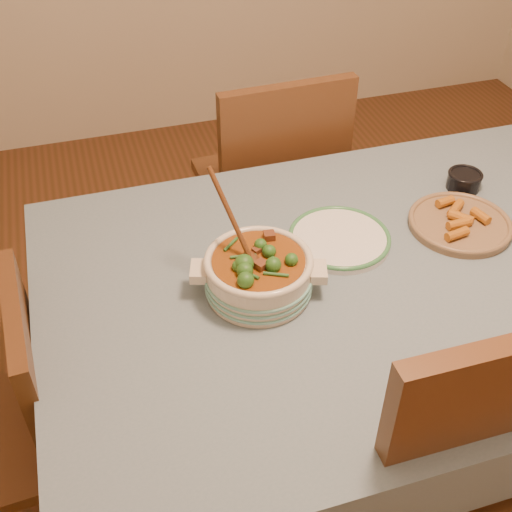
{
  "coord_description": "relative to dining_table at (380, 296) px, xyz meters",
  "views": [
    {
      "loc": [
        -0.65,
        -1.04,
        1.79
      ],
      "look_at": [
        -0.32,
        0.04,
        0.84
      ],
      "focal_mm": 45.0,
      "sensor_mm": 36.0,
      "label": 1
    }
  ],
  "objects": [
    {
      "name": "floor",
      "position": [
        0.0,
        0.0,
        -0.66
      ],
      "size": [
        4.5,
        4.5,
        0.0
      ],
      "primitive_type": "plane",
      "color": "#4C2D15",
      "rests_on": "ground"
    },
    {
      "name": "fried_plate",
      "position": [
        0.26,
        0.09,
        0.11
      ],
      "size": [
        0.28,
        0.28,
        0.05
      ],
      "rotation": [
        0.0,
        0.0,
        0.04
      ],
      "color": "#806247",
      "rests_on": "dining_table"
    },
    {
      "name": "chair_left",
      "position": [
        -0.96,
        0.03,
        -0.18
      ],
      "size": [
        0.42,
        0.42,
        0.85
      ],
      "rotation": [
        0.0,
        0.0,
        -1.51
      ],
      "color": "#582D1A",
      "rests_on": "floor"
    },
    {
      "name": "chair_far",
      "position": [
        -0.03,
        0.76,
        -0.12
      ],
      "size": [
        0.46,
        0.46,
        0.95
      ],
      "rotation": [
        0.0,
        0.0,
        3.18
      ],
      "color": "#582D1A",
      "rests_on": "floor"
    },
    {
      "name": "dining_table",
      "position": [
        0.0,
        0.0,
        0.0
      ],
      "size": [
        1.68,
        1.08,
        0.76
      ],
      "color": "brown",
      "rests_on": "floor"
    },
    {
      "name": "stew_casserole",
      "position": [
        -0.32,
        0.01,
        0.15
      ],
      "size": [
        0.32,
        0.3,
        0.3
      ],
      "rotation": [
        0.0,
        0.0,
        -0.3
      ],
      "color": "beige",
      "rests_on": "dining_table"
    },
    {
      "name": "white_plate",
      "position": [
        -0.07,
        0.13,
        0.1
      ],
      "size": [
        0.32,
        0.32,
        0.02
      ],
      "rotation": [
        0.0,
        0.0,
        0.27
      ],
      "color": "white",
      "rests_on": "dining_table"
    },
    {
      "name": "condiment_bowl",
      "position": [
        0.37,
        0.26,
        0.12
      ],
      "size": [
        0.12,
        0.12,
        0.05
      ],
      "rotation": [
        0.0,
        0.0,
        0.26
      ],
      "color": "black",
      "rests_on": "dining_table"
    }
  ]
}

